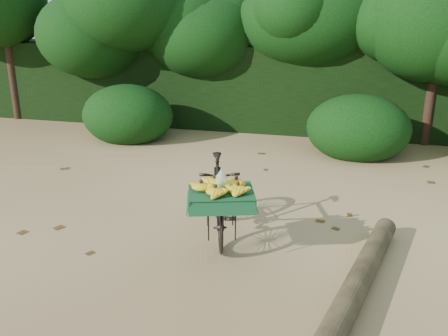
# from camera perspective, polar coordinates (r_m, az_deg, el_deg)

# --- Properties ---
(ground) EXTENTS (80.00, 80.00, 0.00)m
(ground) POSITION_cam_1_polar(r_m,az_deg,el_deg) (5.14, -1.68, -10.69)
(ground) COLOR tan
(ground) RESTS_ON ground
(vendor_bicycle) EXTENTS (1.03, 1.72, 0.93)m
(vendor_bicycle) POSITION_cam_1_polar(r_m,az_deg,el_deg) (5.44, -0.67, -3.50)
(vendor_bicycle) COLOR black
(vendor_bicycle) RESTS_ON ground
(fallen_log) EXTENTS (0.96, 3.13, 0.23)m
(fallen_log) POSITION_cam_1_polar(r_m,az_deg,el_deg) (4.47, 15.11, -14.56)
(fallen_log) COLOR brown
(fallen_log) RESTS_ON ground
(hedge_backdrop) EXTENTS (26.00, 1.80, 1.80)m
(hedge_backdrop) POSITION_cam_1_polar(r_m,az_deg,el_deg) (10.81, 7.90, 9.66)
(hedge_backdrop) COLOR black
(hedge_backdrop) RESTS_ON ground
(tree_row) EXTENTS (14.50, 2.00, 4.00)m
(tree_row) POSITION_cam_1_polar(r_m,az_deg,el_deg) (10.01, 3.75, 15.45)
(tree_row) COLOR black
(tree_row) RESTS_ON ground
(bush_clumps) EXTENTS (8.80, 1.70, 0.90)m
(bush_clumps) POSITION_cam_1_polar(r_m,az_deg,el_deg) (8.88, 9.33, 4.77)
(bush_clumps) COLOR black
(bush_clumps) RESTS_ON ground
(leaf_litter) EXTENTS (7.00, 7.30, 0.01)m
(leaf_litter) POSITION_cam_1_polar(r_m,az_deg,el_deg) (5.70, 0.18, -7.58)
(leaf_litter) COLOR #4C3114
(leaf_litter) RESTS_ON ground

